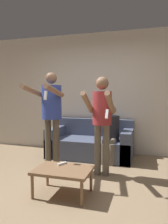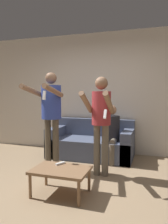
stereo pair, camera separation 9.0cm
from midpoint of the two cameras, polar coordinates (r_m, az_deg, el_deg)
The scene contains 8 objects.
ground_plane at distance 3.25m, azimuth -3.99°, elevation -19.56°, with size 14.00×14.00×0.00m, color #937A5B.
wall_back at distance 5.00m, azimuth 5.06°, elevation 4.92°, with size 6.40×0.06×2.70m.
couch at distance 4.70m, azimuth 2.48°, elevation -8.36°, with size 1.75×0.87×0.78m.
person_standing_left at distance 3.80m, azimuth -8.00°, elevation 0.89°, with size 0.46×0.81×1.71m.
person_standing_right at distance 3.51m, azimuth 5.18°, elevation -0.83°, with size 0.43×0.70×1.61m.
person_seated at distance 4.36m, azimuth 7.64°, elevation -4.90°, with size 0.32×0.54×1.12m.
coffee_table at distance 3.00m, azimuth -5.25°, elevation -15.27°, with size 0.74×0.51×0.35m.
remote_on_table at distance 3.15m, azimuth -5.38°, elevation -13.23°, with size 0.10×0.15×0.02m.
Camera 2 is at (1.15, -2.73, 1.35)m, focal length 35.00 mm.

